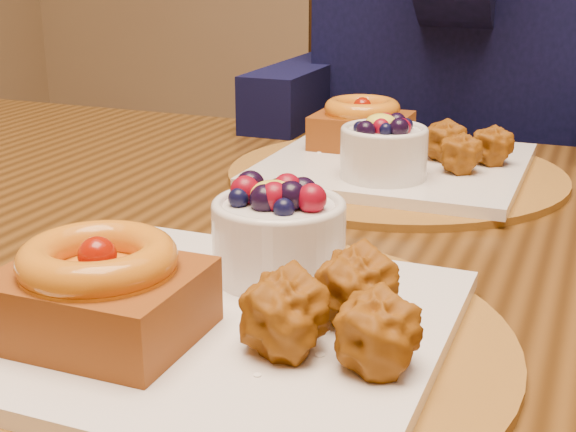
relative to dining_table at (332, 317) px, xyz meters
The scene contains 5 objects.
dining_table is the anchor object (origin of this frame).
place_setting_near 0.24m from the dining_table, 90.92° to the right, with size 0.38×0.38×0.09m.
place_setting_far 0.24m from the dining_table, 90.76° to the left, with size 0.38×0.38×0.09m.
chair_far 0.65m from the dining_table, 91.48° to the left, with size 0.59×0.59×0.98m.
diner 0.66m from the dining_table, 89.42° to the left, with size 0.53×0.51×0.87m.
Camera 1 is at (0.22, -0.53, 1.00)m, focal length 50.00 mm.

